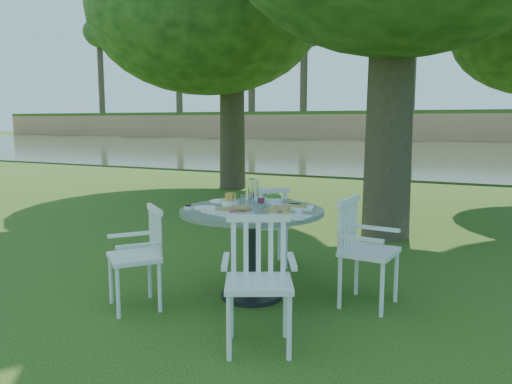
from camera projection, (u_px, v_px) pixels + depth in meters
ground at (248, 273)px, 5.31m from camera, size 140.00×140.00×0.00m
table at (252, 228)px, 4.50m from camera, size 1.29×1.29×0.82m
chair_ne at (359, 243)px, 4.37m from camera, size 0.48×0.51×0.93m
chair_nw at (267, 221)px, 5.46m from camera, size 0.61×0.61×0.89m
chair_sw at (144, 249)px, 4.30m from camera, size 0.60×0.60×0.87m
chair_se at (259, 271)px, 3.58m from camera, size 0.61×0.60×0.92m
tableware at (252, 202)px, 4.56m from camera, size 1.18×0.92×0.24m
river at (446, 153)px, 25.83m from camera, size 100.00×28.00×0.12m
far_bank at (475, 52)px, 40.86m from camera, size 100.00×18.00×15.20m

